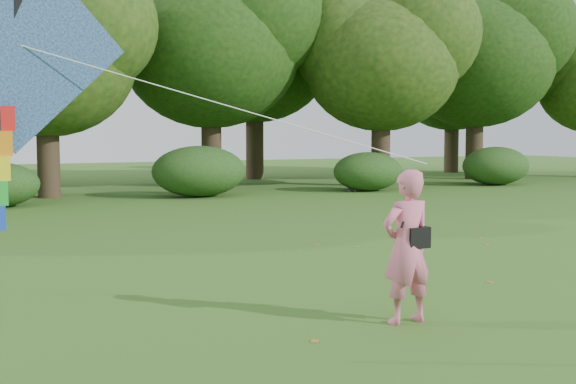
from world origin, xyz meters
name	(u,v)px	position (x,y,z in m)	size (l,w,h in m)	color
ground	(442,317)	(0.00, 0.00, 0.00)	(100.00, 100.00, 0.00)	#265114
man_kite_flyer	(407,247)	(-0.58, -0.03, 0.95)	(0.69, 0.46, 1.90)	#D86584
bystander_right	(352,173)	(9.23, 17.37, 0.74)	(0.87, 0.36, 1.48)	slate
crossbody_bag	(416,236)	(-0.47, -0.06, 1.08)	(0.43, 0.20, 0.73)	black
flying_kite	(17,49)	(-4.95, 0.78, 3.21)	(5.77, 1.13, 3.08)	#285EB1
tree_line	(128,54)	(1.67, 22.88, 5.60)	(54.70, 15.30, 9.48)	#3A2D1E
shrub_band	(98,177)	(-0.72, 17.60, 0.86)	(39.15, 3.22, 1.88)	#264919
fallen_leaves	(472,265)	(2.74, 2.63, 0.01)	(7.29, 11.72, 0.01)	olive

